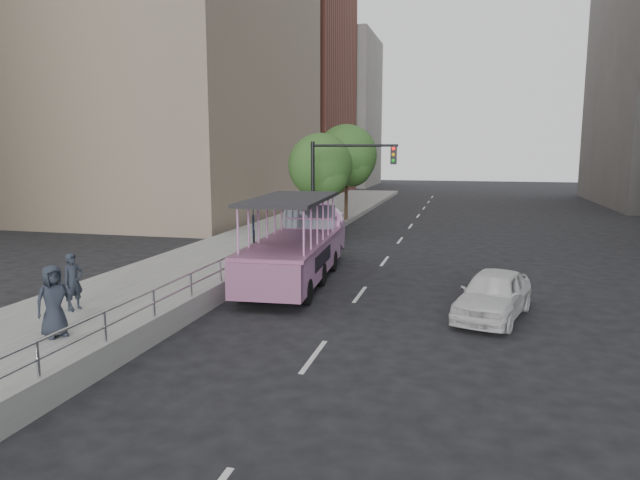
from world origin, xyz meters
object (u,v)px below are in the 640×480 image
pedestrian_far (54,301)px  parking_sign (254,238)px  car (493,294)px  street_tree_far (348,158)px  traffic_signal (337,177)px  duck_boat (299,247)px  pedestrian_near (73,282)px  street_tree_near (322,168)px

pedestrian_far → parking_sign: size_ratio=0.62×
car → pedestrian_far: size_ratio=2.29×
pedestrian_far → street_tree_far: (2.11, 24.92, 3.12)m
parking_sign → traffic_signal: traffic_signal is taller
duck_boat → car: bearing=-27.5°
pedestrian_near → traffic_signal: bearing=-1.0°
car → parking_sign: parking_sign is taller
pedestrian_near → parking_sign: 6.00m
duck_boat → traffic_signal: bearing=90.4°
traffic_signal → street_tree_far: street_tree_far is taller
traffic_signal → parking_sign: bearing=-96.6°
duck_boat → parking_sign: size_ratio=3.41×
car → street_tree_near: bearing=137.7°
car → pedestrian_near: bearing=-148.8°
street_tree_near → street_tree_far: bearing=88.1°
pedestrian_near → traffic_signal: size_ratio=0.31×
car → traffic_signal: (-6.88, 10.16, 2.81)m
car → street_tree_far: bearing=128.7°
pedestrian_near → street_tree_near: 17.25m
traffic_signal → street_tree_far: size_ratio=0.81×
traffic_signal → street_tree_near: street_tree_near is taller
pedestrian_far → car: bearing=-33.7°
duck_boat → pedestrian_far: size_ratio=5.47×
duck_boat → car: 7.72m
parking_sign → car: bearing=-11.2°
car → parking_sign: (-7.88, 1.57, 1.08)m
pedestrian_far → traffic_signal: 16.05m
street_tree_near → street_tree_far: (0.20, 6.00, 0.49)m
pedestrian_far → street_tree_near: bearing=23.4°
parking_sign → traffic_signal: size_ratio=0.54×
duck_boat → street_tree_near: street_tree_near is taller
duck_boat → parking_sign: 2.32m
pedestrian_near → street_tree_far: street_tree_far is taller
street_tree_far → duck_boat: bearing=-84.9°
parking_sign → street_tree_far: street_tree_far is taller
street_tree_near → street_tree_far: size_ratio=0.89×
duck_boat → pedestrian_near: duck_boat is taller
traffic_signal → street_tree_far: bearing=98.4°
duck_boat → street_tree_far: (-1.44, 16.04, 3.13)m
parking_sign → traffic_signal: 8.83m
car → street_tree_near: 16.32m
pedestrian_far → traffic_signal: bearing=16.4°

